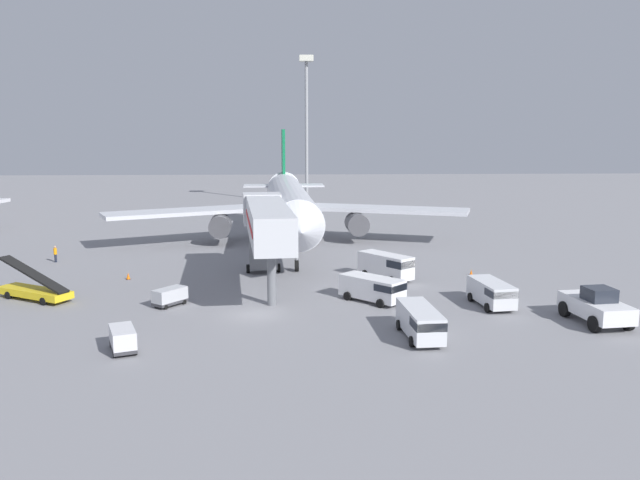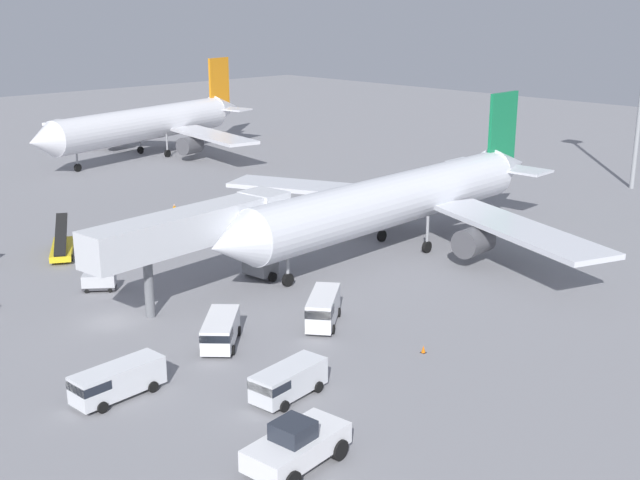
% 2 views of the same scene
% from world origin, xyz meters
% --- Properties ---
extents(ground_plane, '(300.00, 300.00, 0.00)m').
position_xyz_m(ground_plane, '(0.00, 0.00, 0.00)').
color(ground_plane, gray).
extents(airplane_at_gate, '(42.81, 44.44, 13.24)m').
position_xyz_m(airplane_at_gate, '(2.43, 28.98, 4.77)').
color(airplane_at_gate, silver).
rests_on(airplane_at_gate, ground).
extents(jet_bridge, '(5.01, 18.62, 7.33)m').
position_xyz_m(jet_bridge, '(0.60, 8.00, 5.50)').
color(jet_bridge, silver).
rests_on(jet_bridge, ground).
extents(pushback_tug, '(3.37, 5.90, 2.57)m').
position_xyz_m(pushback_tug, '(23.45, -3.17, 1.20)').
color(pushback_tug, white).
rests_on(pushback_tug, ground).
extents(belt_loader_truck, '(6.66, 4.90, 3.18)m').
position_xyz_m(belt_loader_truck, '(-17.46, 5.01, 0.76)').
color(belt_loader_truck, yellow).
rests_on(belt_loader_truck, ground).
extents(service_van_outer_left, '(2.62, 5.14, 1.89)m').
position_xyz_m(service_van_outer_left, '(17.65, 1.35, 1.10)').
color(service_van_outer_left, silver).
rests_on(service_van_outer_left, ground).
extents(service_van_rear_left, '(5.04, 5.08, 1.94)m').
position_xyz_m(service_van_rear_left, '(8.94, 3.09, 1.12)').
color(service_van_rear_left, white).
rests_on(service_van_rear_left, ground).
extents(service_van_outer_right, '(4.71, 5.32, 2.28)m').
position_xyz_m(service_van_outer_right, '(11.08, 10.57, 1.30)').
color(service_van_outer_right, white).
rests_on(service_van_outer_right, ground).
extents(service_van_mid_right, '(2.38, 5.67, 1.96)m').
position_xyz_m(service_van_mid_right, '(10.79, -5.86, 1.13)').
color(service_van_mid_right, silver).
rests_on(service_van_mid_right, ground).
extents(baggage_cart_far_left, '(2.22, 3.05, 1.42)m').
position_xyz_m(baggage_cart_far_left, '(-7.50, -7.41, 0.79)').
color(baggage_cart_far_left, '#38383D').
rests_on(baggage_cart_far_left, ground).
extents(baggage_cart_near_left, '(2.57, 2.79, 1.35)m').
position_xyz_m(baggage_cart_near_left, '(-6.55, 2.69, 0.75)').
color(baggage_cart_near_left, '#38383D').
rests_on(baggage_cart_near_left, ground).
extents(ground_crew_worker_foreground, '(0.44, 0.44, 1.68)m').
position_xyz_m(ground_crew_worker_foreground, '(-21.04, 19.64, 0.89)').
color(ground_crew_worker_foreground, '#1E2333').
rests_on(ground_crew_worker_foreground, ground).
extents(safety_cone_alpha, '(0.33, 0.33, 0.51)m').
position_xyz_m(safety_cone_alpha, '(19.10, 12.04, 0.25)').
color(safety_cone_alpha, black).
rests_on(safety_cone_alpha, ground).
extents(safety_cone_bravo, '(0.39, 0.39, 0.60)m').
position_xyz_m(safety_cone_bravo, '(-11.88, 11.67, 0.30)').
color(safety_cone_bravo, black).
rests_on(safety_cone_bravo, ground).
extents(apron_light_mast, '(2.40, 2.40, 25.82)m').
position_xyz_m(apron_light_mast, '(5.48, 69.49, 17.90)').
color(apron_light_mast, '#93969B').
rests_on(apron_light_mast, ground).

